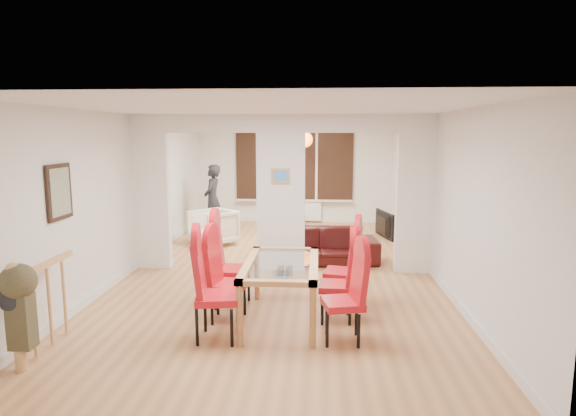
# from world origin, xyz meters

# --- Properties ---
(floor) EXTENTS (5.00, 9.00, 0.01)m
(floor) POSITION_xyz_m (0.00, 0.00, 0.00)
(floor) COLOR #B87E4A
(floor) RESTS_ON ground
(room_walls) EXTENTS (5.00, 9.00, 2.60)m
(room_walls) POSITION_xyz_m (0.00, 0.00, 1.30)
(room_walls) COLOR silver
(room_walls) RESTS_ON floor
(divider_wall) EXTENTS (5.00, 0.18, 2.60)m
(divider_wall) POSITION_xyz_m (0.00, 0.00, 1.30)
(divider_wall) COLOR white
(divider_wall) RESTS_ON floor
(bay_window_blinds) EXTENTS (3.00, 0.08, 1.80)m
(bay_window_blinds) POSITION_xyz_m (0.00, 4.44, 1.50)
(bay_window_blinds) COLOR black
(bay_window_blinds) RESTS_ON room_walls
(radiator) EXTENTS (1.40, 0.08, 0.50)m
(radiator) POSITION_xyz_m (0.00, 4.40, 0.30)
(radiator) COLOR white
(radiator) RESTS_ON floor
(pendant_light) EXTENTS (0.36, 0.36, 0.36)m
(pendant_light) POSITION_xyz_m (0.30, 3.30, 2.15)
(pendant_light) COLOR orange
(pendant_light) RESTS_ON room_walls
(stair_newel) EXTENTS (0.40, 1.20, 1.10)m
(stair_newel) POSITION_xyz_m (-2.25, -3.20, 0.55)
(stair_newel) COLOR tan
(stair_newel) RESTS_ON floor
(wall_poster) EXTENTS (0.04, 0.52, 0.67)m
(wall_poster) POSITION_xyz_m (-2.47, -2.40, 1.60)
(wall_poster) COLOR gray
(wall_poster) RESTS_ON room_walls
(pillar_photo) EXTENTS (0.30, 0.03, 0.25)m
(pillar_photo) POSITION_xyz_m (0.00, -0.10, 1.60)
(pillar_photo) COLOR #4C8CD8
(pillar_photo) RESTS_ON divider_wall
(dining_table) EXTENTS (0.89, 1.59, 0.74)m
(dining_table) POSITION_xyz_m (0.18, -2.26, 0.37)
(dining_table) COLOR #B37742
(dining_table) RESTS_ON floor
(dining_chair_la) EXTENTS (0.52, 0.52, 1.15)m
(dining_chair_la) POSITION_xyz_m (-0.49, -2.84, 0.58)
(dining_chair_la) COLOR red
(dining_chair_la) RESTS_ON floor
(dining_chair_lb) EXTENTS (0.49, 0.49, 1.06)m
(dining_chair_lb) POSITION_xyz_m (-0.47, -2.29, 0.53)
(dining_chair_lb) COLOR red
(dining_chair_lb) RESTS_ON floor
(dining_chair_lc) EXTENTS (0.46, 0.46, 1.15)m
(dining_chair_lc) POSITION_xyz_m (-0.51, -1.77, 0.57)
(dining_chair_lc) COLOR red
(dining_chair_lc) RESTS_ON floor
(dining_chair_ra) EXTENTS (0.50, 0.50, 1.04)m
(dining_chair_ra) POSITION_xyz_m (0.90, -2.82, 0.52)
(dining_chair_ra) COLOR red
(dining_chair_ra) RESTS_ON floor
(dining_chair_rb) EXTENTS (0.43, 0.43, 1.03)m
(dining_chair_rb) POSITION_xyz_m (0.85, -2.20, 0.51)
(dining_chair_rb) COLOR red
(dining_chair_rb) RESTS_ON floor
(dining_chair_rc) EXTENTS (0.51, 0.51, 1.09)m
(dining_chair_rc) POSITION_xyz_m (0.94, -1.72, 0.54)
(dining_chair_rc) COLOR red
(dining_chair_rc) RESTS_ON floor
(sofa) EXTENTS (2.13, 0.98, 0.60)m
(sofa) POSITION_xyz_m (0.65, 0.50, 0.30)
(sofa) COLOR black
(sofa) RESTS_ON floor
(armchair) EXTENTS (1.13, 1.13, 0.74)m
(armchair) POSITION_xyz_m (-1.54, 1.73, 0.37)
(armchair) COLOR silver
(armchair) RESTS_ON floor
(person) EXTENTS (0.61, 0.42, 1.59)m
(person) POSITION_xyz_m (-1.79, 2.87, 0.80)
(person) COLOR black
(person) RESTS_ON floor
(television) EXTENTS (1.02, 0.36, 0.58)m
(television) POSITION_xyz_m (2.00, 2.67, 0.29)
(television) COLOR black
(television) RESTS_ON floor
(coffee_table) EXTENTS (1.19, 0.83, 0.25)m
(coffee_table) POSITION_xyz_m (0.34, 2.49, 0.12)
(coffee_table) COLOR #341C11
(coffee_table) RESTS_ON floor
(bottle) EXTENTS (0.07, 0.07, 0.27)m
(bottle) POSITION_xyz_m (0.31, 2.47, 0.38)
(bottle) COLOR #143F19
(bottle) RESTS_ON coffee_table
(bowl) EXTENTS (0.22, 0.22, 0.05)m
(bowl) POSITION_xyz_m (0.48, 2.37, 0.28)
(bowl) COLOR #341C11
(bowl) RESTS_ON coffee_table
(shoes) EXTENTS (0.25, 0.27, 0.10)m
(shoes) POSITION_xyz_m (0.09, -0.31, 0.05)
(shoes) COLOR black
(shoes) RESTS_ON floor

